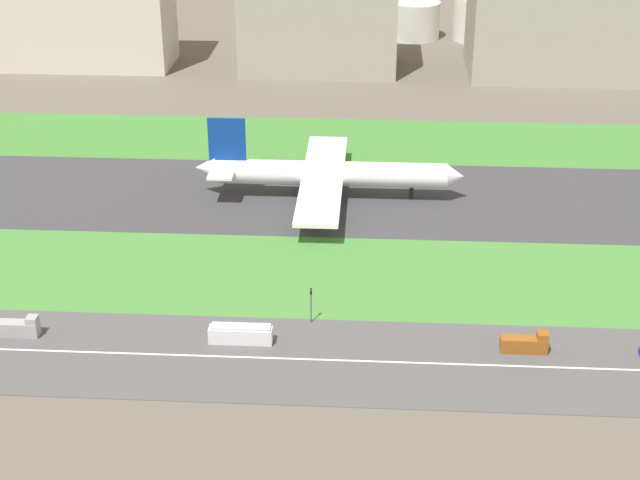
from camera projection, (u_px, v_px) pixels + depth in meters
name	position (u px, v px, depth m)	size (l,w,h in m)	color
ground_plane	(328.00, 197.00, 238.61)	(800.00, 800.00, 0.00)	#5B564C
runway	(328.00, 197.00, 238.59)	(280.00, 46.00, 0.10)	#38383D
grass_median_north	(335.00, 140.00, 275.44)	(280.00, 36.00, 0.10)	#3D7A33
grass_median_south	(317.00, 275.00, 201.74)	(280.00, 36.00, 0.10)	#427F38
highway	(306.00, 359.00, 172.98)	(280.00, 28.00, 0.10)	#4C4C4F
highway_centerline	(306.00, 359.00, 172.95)	(266.00, 0.50, 0.01)	silver
airliner	(324.00, 174.00, 235.95)	(65.00, 56.00, 19.70)	white
bus_0	(241.00, 334.00, 177.37)	(11.60, 2.50, 3.50)	silver
truck_0	(18.00, 328.00, 179.66)	(8.40, 2.50, 4.00)	#99999E
truck_1	(525.00, 344.00, 174.66)	(8.40, 2.50, 4.00)	brown
traffic_light	(311.00, 303.00, 182.81)	(0.36, 0.50, 7.20)	#4C4C51
hangar_building	(319.00, 6.00, 332.06)	(53.36, 30.15, 43.65)	#9E998E
office_tower	(559.00, 6.00, 327.32)	(58.59, 37.24, 45.42)	#9E998E
fuel_tank_west	(415.00, 20.00, 377.10)	(19.30, 19.30, 14.01)	silver
fuel_tank_centre	(487.00, 18.00, 375.05)	(25.71, 25.71, 16.56)	silver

